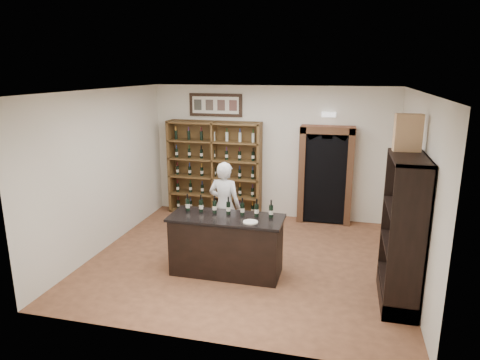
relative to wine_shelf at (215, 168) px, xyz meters
name	(u,v)px	position (x,y,z in m)	size (l,w,h in m)	color
floor	(246,259)	(1.30, -2.33, -1.10)	(5.50, 5.50, 0.00)	brown
ceiling	(247,91)	(1.30, -2.33, 1.90)	(5.50, 5.50, 0.00)	white
wall_back	(271,153)	(1.30, 0.17, 0.40)	(5.50, 0.04, 3.00)	beige
wall_left	(104,170)	(-1.45, -2.33, 0.40)	(0.04, 5.00, 3.00)	beige
wall_right	(416,189)	(4.05, -2.33, 0.40)	(0.04, 5.00, 3.00)	beige
wine_shelf	(215,168)	(0.00, 0.00, 0.00)	(2.20, 0.38, 2.20)	brown
framed_picture	(216,105)	(0.00, 0.14, 1.45)	(1.25, 0.04, 0.52)	black
arched_doorway	(326,173)	(2.55, 0.00, 0.04)	(1.17, 0.35, 2.17)	black
emergency_light	(329,115)	(2.55, 0.09, 1.30)	(0.30, 0.10, 0.10)	white
tasting_counter	(226,245)	(1.10, -2.93, -0.61)	(1.88, 0.78, 1.00)	black
counter_bottle_0	(188,205)	(0.38, -2.80, 0.01)	(0.07, 0.07, 0.30)	black
counter_bottle_1	(201,206)	(0.62, -2.80, 0.01)	(0.07, 0.07, 0.30)	black
counter_bottle_2	(215,207)	(0.86, -2.80, 0.01)	(0.07, 0.07, 0.30)	black
counter_bottle_3	(228,208)	(1.10, -2.80, 0.01)	(0.07, 0.07, 0.30)	black
counter_bottle_4	(242,209)	(1.34, -2.80, 0.01)	(0.07, 0.07, 0.30)	black
counter_bottle_5	(257,210)	(1.58, -2.80, 0.01)	(0.07, 0.07, 0.30)	black
counter_bottle_6	(271,211)	(1.82, -2.80, 0.01)	(0.07, 0.07, 0.30)	black
side_cabinet	(403,255)	(3.82, -3.23, -0.35)	(0.48, 1.20, 2.20)	black
shopkeeper	(225,206)	(0.79, -1.95, -0.25)	(0.62, 0.41, 1.70)	silver
plate	(250,222)	(1.55, -3.11, -0.09)	(0.23, 0.23, 0.02)	beige
wine_crate	(408,133)	(3.78, -2.86, 1.37)	(0.38, 0.16, 0.54)	tan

